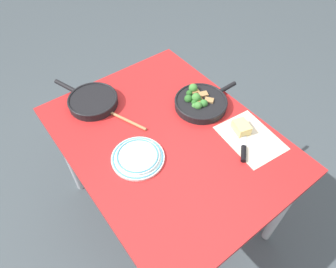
# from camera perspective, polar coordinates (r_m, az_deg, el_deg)

# --- Properties ---
(ground_plane) EXTENTS (14.00, 14.00, 0.00)m
(ground_plane) POSITION_cam_1_polar(r_m,az_deg,el_deg) (2.11, 0.00, -14.22)
(ground_plane) COLOR #424C51
(dining_table_red) EXTENTS (1.17, 0.90, 0.78)m
(dining_table_red) POSITION_cam_1_polar(r_m,az_deg,el_deg) (1.52, 0.00, -2.68)
(dining_table_red) COLOR red
(dining_table_red) RESTS_ON ground_plane
(skillet_broccoli) EXTENTS (0.28, 0.39, 0.08)m
(skillet_broccoli) POSITION_cam_1_polar(r_m,az_deg,el_deg) (1.59, 6.20, 6.11)
(skillet_broccoli) COLOR black
(skillet_broccoli) RESTS_ON dining_table_red
(skillet_eggs) EXTENTS (0.40, 0.26, 0.05)m
(skillet_eggs) POSITION_cam_1_polar(r_m,az_deg,el_deg) (1.64, -14.18, 6.18)
(skillet_eggs) COLOR black
(skillet_eggs) RESTS_ON dining_table_red
(wooden_spoon) EXTENTS (0.33, 0.15, 0.02)m
(wooden_spoon) POSITION_cam_1_polar(r_m,az_deg,el_deg) (1.57, -10.59, 3.92)
(wooden_spoon) COLOR #A87A4C
(wooden_spoon) RESTS_ON dining_table_red
(parchment_sheet) EXTENTS (0.32, 0.26, 0.00)m
(parchment_sheet) POSITION_cam_1_polar(r_m,az_deg,el_deg) (1.50, 15.42, -0.72)
(parchment_sheet) COLOR beige
(parchment_sheet) RESTS_ON dining_table_red
(grater_knife) EXTENTS (0.22, 0.24, 0.02)m
(grater_knife) POSITION_cam_1_polar(r_m,az_deg,el_deg) (1.46, 14.21, -1.81)
(grater_knife) COLOR silver
(grater_knife) RESTS_ON dining_table_red
(cheese_block) EXTENTS (0.10, 0.09, 0.05)m
(cheese_block) POSITION_cam_1_polar(r_m,az_deg,el_deg) (1.50, 13.78, 1.23)
(cheese_block) COLOR #EFD67A
(cheese_block) RESTS_ON dining_table_red
(dinner_plate_stack) EXTENTS (0.24, 0.24, 0.03)m
(dinner_plate_stack) POSITION_cam_1_polar(r_m,az_deg,el_deg) (1.37, -5.77, -4.38)
(dinner_plate_stack) COLOR white
(dinner_plate_stack) RESTS_ON dining_table_red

